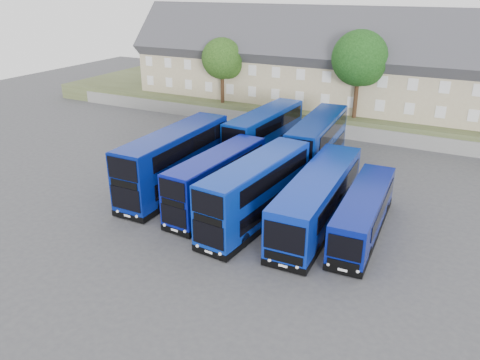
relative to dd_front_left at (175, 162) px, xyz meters
name	(u,v)px	position (x,y,z in m)	size (l,w,h in m)	color
ground	(224,233)	(6.91, -4.50, -2.39)	(120.00, 120.00, 0.00)	#444449
retaining_wall	(331,130)	(6.91, 19.50, -1.64)	(70.00, 0.40, 1.50)	slate
earth_bank	(355,107)	(6.91, 29.50, -1.39)	(80.00, 20.00, 2.00)	#4C542F
terrace_row	(377,69)	(9.91, 25.50, 4.20)	(60.00, 10.40, 11.20)	tan
dd_front_left	(175,162)	(0.00, 0.00, 0.00)	(2.81, 12.24, 4.87)	navy
dd_front_mid	(217,182)	(4.50, -1.15, -0.38)	(3.08, 10.49, 4.11)	#071286
dd_front_right	(256,193)	(8.06, -2.00, -0.19)	(3.63, 11.48, 4.49)	#082BA1
dd_rear_left	(264,135)	(3.24, 10.04, -0.17)	(3.26, 11.53, 4.53)	navy
dd_rear_right	(317,144)	(8.49, 9.74, -0.14)	(3.26, 11.64, 4.58)	navy
coach_east_a	(318,200)	(11.93, -0.30, -0.61)	(3.22, 13.40, 3.64)	#0826A4
coach_east_b	(363,214)	(15.11, -0.36, -0.94)	(2.72, 10.97, 2.97)	navy
tree_west	(224,60)	(-6.94, 20.60, 4.66)	(4.80, 4.80, 7.65)	#382314
tree_mid	(361,60)	(9.06, 21.10, 5.67)	(5.76, 5.76, 9.18)	#382314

